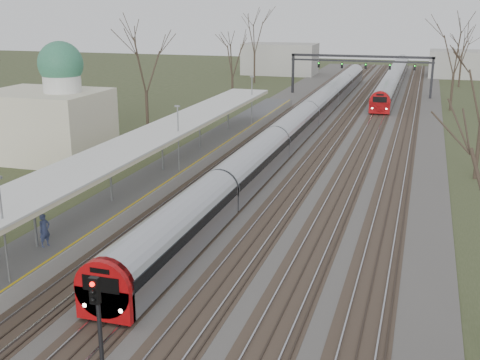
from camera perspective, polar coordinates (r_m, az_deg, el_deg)
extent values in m
cube|color=#474442|center=(63.91, 8.03, 4.24)|extent=(24.00, 160.00, 0.10)
cube|color=#4C3828|center=(65.09, 2.80, 4.64)|extent=(2.60, 160.00, 0.06)
cube|color=gray|center=(65.25, 2.19, 4.74)|extent=(0.07, 160.00, 0.12)
cube|color=gray|center=(64.90, 3.42, 4.66)|extent=(0.07, 160.00, 0.12)
cube|color=#4C3828|center=(64.33, 5.83, 4.43)|extent=(2.60, 160.00, 0.06)
cube|color=gray|center=(64.46, 5.21, 4.54)|extent=(0.07, 160.00, 0.12)
cube|color=gray|center=(64.19, 6.46, 4.45)|extent=(0.07, 160.00, 0.12)
cube|color=#4C3828|center=(63.76, 8.92, 4.21)|extent=(2.60, 160.00, 0.06)
cube|color=gray|center=(63.85, 8.29, 4.32)|extent=(0.07, 160.00, 0.12)
cube|color=gray|center=(63.65, 9.57, 4.23)|extent=(0.07, 160.00, 0.12)
cube|color=#4C3828|center=(63.38, 12.06, 3.98)|extent=(2.60, 160.00, 0.06)
cube|color=gray|center=(63.43, 11.42, 4.09)|extent=(0.07, 160.00, 0.12)
cube|color=gray|center=(63.31, 12.71, 3.99)|extent=(0.07, 160.00, 0.12)
cube|color=#4C3828|center=(63.19, 15.22, 3.73)|extent=(2.60, 160.00, 0.06)
cube|color=gray|center=(63.20, 14.57, 3.84)|extent=(0.07, 160.00, 0.12)
cube|color=gray|center=(63.16, 15.87, 3.74)|extent=(0.07, 160.00, 0.12)
cube|color=#9E9B93|center=(49.74, -5.64, 1.41)|extent=(3.50, 69.00, 1.00)
cylinder|color=slate|center=(32.86, -18.90, -3.60)|extent=(0.14, 0.14, 3.00)
cylinder|color=slate|center=(39.25, -12.16, 0.11)|extent=(0.14, 0.14, 3.00)
cylinder|color=slate|center=(46.15, -7.38, 2.75)|extent=(0.14, 0.14, 3.00)
cylinder|color=slate|center=(53.35, -3.84, 4.68)|extent=(0.14, 0.14, 3.00)
cylinder|color=slate|center=(60.75, -1.15, 6.13)|extent=(0.14, 0.14, 3.00)
cube|color=silver|center=(44.93, -7.97, 4.38)|extent=(4.10, 50.00, 0.12)
cube|color=beige|center=(44.96, -7.96, 4.17)|extent=(4.10, 50.00, 0.25)
cube|color=beige|center=(55.81, -17.93, 4.96)|extent=(10.00, 8.00, 6.00)
cylinder|color=silver|center=(54.08, -16.55, 9.25)|extent=(3.20, 3.20, 2.50)
sphere|color=#286545|center=(53.96, -16.66, 10.51)|extent=(3.80, 3.80, 3.80)
cube|color=black|center=(94.44, 5.04, 10.00)|extent=(0.35, 0.35, 6.00)
cube|color=black|center=(92.36, 17.73, 9.17)|extent=(0.35, 0.35, 6.00)
cube|color=black|center=(92.57, 11.42, 11.43)|extent=(21.00, 0.35, 0.35)
cube|color=black|center=(92.63, 11.40, 11.00)|extent=(21.00, 0.25, 0.25)
cube|color=black|center=(93.34, 7.48, 10.78)|extent=(0.32, 0.22, 0.85)
sphere|color=#0CFF19|center=(93.18, 7.47, 10.93)|extent=(0.16, 0.16, 0.16)
cube|color=black|center=(92.81, 9.64, 10.66)|extent=(0.32, 0.22, 0.85)
sphere|color=#0CFF19|center=(92.65, 9.64, 10.81)|extent=(0.16, 0.16, 0.16)
cube|color=black|center=(92.42, 11.83, 10.53)|extent=(0.32, 0.22, 0.85)
sphere|color=#0CFF19|center=(92.26, 11.83, 10.67)|extent=(0.16, 0.16, 0.16)
cube|color=black|center=(92.15, 14.03, 10.38)|extent=(0.32, 0.22, 0.85)
sphere|color=#0CFF19|center=(91.99, 14.03, 10.52)|extent=(0.16, 0.16, 0.16)
cube|color=black|center=(92.02, 16.23, 10.21)|extent=(0.32, 0.22, 0.85)
sphere|color=#0CFF19|center=(91.86, 16.24, 10.36)|extent=(0.16, 0.16, 0.16)
cylinder|color=#2D231C|center=(61.88, -8.79, 6.11)|extent=(0.30, 0.30, 4.95)
cylinder|color=#2D231C|center=(50.19, 21.61, 2.53)|extent=(0.30, 0.30, 4.50)
cube|color=#A1A3AB|center=(67.35, 6.42, 5.82)|extent=(2.55, 90.00, 1.60)
cylinder|color=#A1A3AB|center=(67.23, 6.44, 6.37)|extent=(2.60, 89.70, 2.60)
cube|color=black|center=(67.22, 6.44, 6.45)|extent=(2.62, 89.40, 0.55)
cube|color=#9D090B|center=(26.54, -12.66, -11.34)|extent=(2.55, 0.50, 1.50)
cylinder|color=#9D090B|center=(26.27, -12.71, -9.93)|extent=(2.60, 0.60, 2.60)
cube|color=black|center=(25.93, -13.04, -9.58)|extent=(1.70, 0.12, 0.70)
sphere|color=white|center=(26.84, -14.48, -11.38)|extent=(0.22, 0.22, 0.22)
sphere|color=white|center=(26.06, -11.21, -12.04)|extent=(0.22, 0.22, 0.22)
cube|color=black|center=(67.52, 6.40, 5.05)|extent=(1.80, 89.00, 0.35)
cube|color=#A1A3AB|center=(106.15, 14.37, 9.22)|extent=(2.55, 60.00, 1.60)
cylinder|color=#A1A3AB|center=(106.08, 14.40, 9.57)|extent=(2.60, 59.70, 2.60)
cube|color=black|center=(106.07, 14.40, 9.62)|extent=(2.62, 59.40, 0.55)
cube|color=#9D090B|center=(76.58, 13.09, 6.72)|extent=(2.55, 0.50, 1.50)
cylinder|color=#9D090B|center=(76.52, 13.12, 7.24)|extent=(2.60, 0.60, 2.60)
cube|color=black|center=(76.21, 13.12, 7.44)|extent=(1.70, 0.12, 0.70)
sphere|color=white|center=(76.46, 12.43, 6.67)|extent=(0.22, 0.22, 0.22)
sphere|color=white|center=(76.34, 13.71, 6.58)|extent=(0.22, 0.22, 0.22)
cube|color=black|center=(106.26, 14.34, 8.72)|extent=(1.80, 59.00, 0.35)
imported|color=navy|center=(32.97, -18.04, -4.57)|extent=(0.61, 0.76, 1.80)
cylinder|color=black|center=(22.75, -13.15, -13.61)|extent=(0.16, 0.16, 4.00)
cube|color=black|center=(21.89, -13.61, -10.15)|extent=(0.35, 0.22, 1.00)
sphere|color=#FF0C05|center=(21.66, -13.84, -9.58)|extent=(0.18, 0.18, 0.18)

